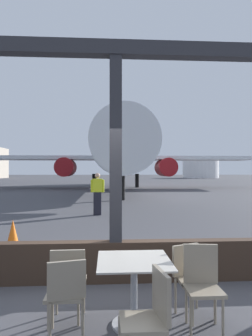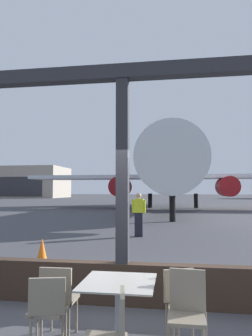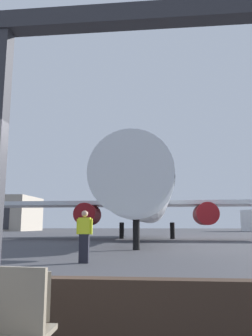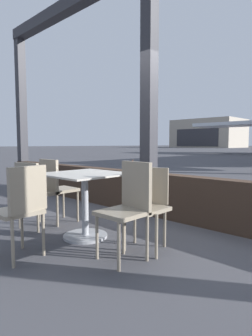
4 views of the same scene
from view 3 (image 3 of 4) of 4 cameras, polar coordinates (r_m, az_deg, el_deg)
ground_plane at (r=43.86m, az=3.15°, el=-11.43°), size 220.00×220.00×0.00m
cafe_chair_aisle_left at (r=2.61m, az=-19.11°, el=-24.39°), size 0.43×0.43×0.94m
cafe_chair_aisle_right at (r=2.93m, az=-17.04°, el=-23.63°), size 0.50×0.50×0.85m
airplane at (r=28.75m, az=3.27°, el=-5.26°), size 29.67×29.51×10.52m
ground_crew_worker at (r=11.52m, az=-7.14°, el=-11.39°), size 0.57×0.22×1.74m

